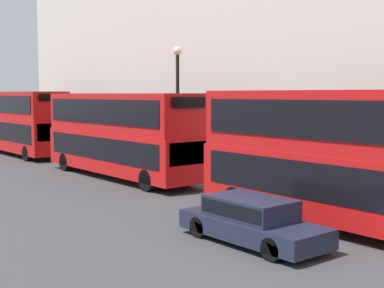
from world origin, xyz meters
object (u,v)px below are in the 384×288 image
at_px(bus_leading, 344,153).
at_px(car_hatchback, 252,219).
at_px(pedestrian, 288,179).
at_px(bus_second_in_queue, 120,132).
at_px(bus_third_in_queue, 20,120).

distance_m(bus_leading, car_hatchback, 3.88).
bearing_deg(pedestrian, car_hatchback, -148.10).
relative_size(bus_leading, bus_second_in_queue, 0.94).
xyz_separation_m(bus_leading, bus_second_in_queue, (-0.00, 13.53, -0.05)).
height_order(bus_second_in_queue, car_hatchback, bus_second_in_queue).
distance_m(bus_third_in_queue, car_hatchback, 26.84).
distance_m(bus_second_in_queue, car_hatchback, 13.40).
bearing_deg(car_hatchback, pedestrian, 31.90).
relative_size(bus_leading, bus_third_in_queue, 0.95).
xyz_separation_m(bus_second_in_queue, car_hatchback, (-3.40, -12.85, -1.68)).
bearing_deg(bus_third_in_queue, bus_leading, -90.00).
relative_size(bus_leading, car_hatchback, 2.30).
bearing_deg(car_hatchback, bus_third_in_queue, 82.71).
xyz_separation_m(bus_second_in_queue, pedestrian, (2.23, -9.34, -1.54)).
bearing_deg(bus_third_in_queue, car_hatchback, -97.29).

